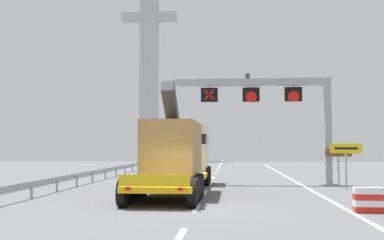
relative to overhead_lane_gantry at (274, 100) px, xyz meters
name	(u,v)px	position (x,y,z in m)	size (l,w,h in m)	color
ground	(181,208)	(-4.57, -11.50, -5.22)	(112.00, 112.00, 0.00)	#5B5B60
lane_markings	(217,171)	(-4.00, 15.81, -5.21)	(0.20, 69.21, 0.01)	silver
edge_line_right	(300,184)	(1.63, 0.50, -5.21)	(0.20, 63.00, 0.01)	silver
overhead_lane_gantry	(274,100)	(0.00, 0.00, 0.00)	(9.96, 0.90, 6.87)	#9EA0A5
heavy_haul_truck_yellow	(179,153)	(-5.45, -4.19, -3.23)	(3.05, 14.07, 5.30)	yellow
exit_sign_yellow	(346,154)	(3.67, -2.72, -3.27)	(1.74, 0.15, 2.52)	#9EA0A5
tourist_info_sign_brown	(339,158)	(3.74, -0.56, -3.53)	(1.55, 0.15, 2.21)	#9EA0A5
crash_barrier_striped	(368,200)	(2.22, -12.29, -4.77)	(1.02, 0.54, 0.90)	red
guardrail_left	(105,171)	(-11.78, 4.48, -4.66)	(0.13, 35.94, 0.76)	#999EA3
bridge_pylon_distant	(149,42)	(-15.92, 47.66, 14.16)	(9.00, 2.00, 37.97)	#B7B7B2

